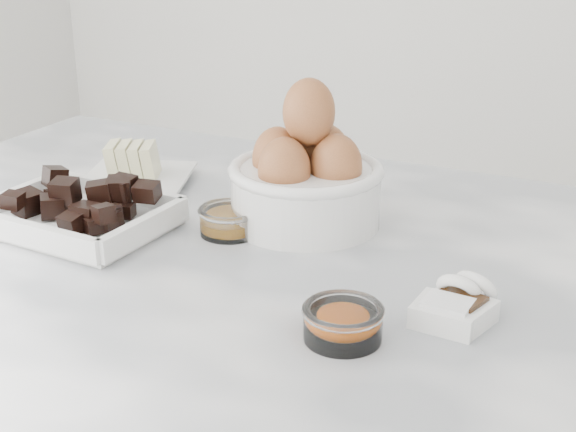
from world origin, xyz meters
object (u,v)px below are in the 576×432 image
object	(u,v)px
egg_bowl	(306,178)
vanilla_spoon	(463,303)
chocolate_dish	(78,210)
sugar_ramekin	(311,179)
salt_spoon	(450,307)
zest_bowl	(343,321)
butter_plate	(135,171)
honey_bowl	(230,220)

from	to	relation	value
egg_bowl	vanilla_spoon	bearing A→B (deg)	-32.46
chocolate_dish	sugar_ramekin	bearing A→B (deg)	45.66
sugar_ramekin	salt_spoon	size ratio (longest dim) A/B	1.18
egg_bowl	zest_bowl	distance (m)	0.29
butter_plate	salt_spoon	distance (m)	0.54
chocolate_dish	vanilla_spoon	xyz separation A→B (m)	(0.48, -0.01, -0.01)
chocolate_dish	egg_bowl	distance (m)	0.28
zest_bowl	vanilla_spoon	world-z (taller)	vanilla_spoon
chocolate_dish	butter_plate	size ratio (longest dim) A/B	1.22
butter_plate	egg_bowl	xyz separation A→B (m)	(0.28, -0.02, 0.04)
zest_bowl	egg_bowl	bearing A→B (deg)	122.16
sugar_ramekin	zest_bowl	distance (m)	0.37
egg_bowl	zest_bowl	xyz separation A→B (m)	(0.15, -0.24, -0.04)
sugar_ramekin	honey_bowl	world-z (taller)	sugar_ramekin
butter_plate	sugar_ramekin	xyz separation A→B (m)	(0.25, 0.06, 0.01)
butter_plate	honey_bowl	xyz separation A→B (m)	(0.21, -0.09, -0.00)
butter_plate	honey_bowl	bearing A→B (deg)	-24.14
egg_bowl	honey_bowl	bearing A→B (deg)	-134.09
salt_spoon	honey_bowl	bearing A→B (deg)	162.24
salt_spoon	zest_bowl	bearing A→B (deg)	-136.58
sugar_ramekin	butter_plate	bearing A→B (deg)	-167.33
zest_bowl	vanilla_spoon	bearing A→B (deg)	45.17
butter_plate	vanilla_spoon	xyz separation A→B (m)	(0.51, -0.17, -0.01)
butter_plate	honey_bowl	distance (m)	0.23
egg_bowl	honey_bowl	xyz separation A→B (m)	(-0.07, -0.07, -0.04)
zest_bowl	sugar_ramekin	bearing A→B (deg)	119.46
sugar_ramekin	vanilla_spoon	size ratio (longest dim) A/B	1.07
chocolate_dish	salt_spoon	bearing A→B (deg)	-3.21
egg_bowl	vanilla_spoon	distance (m)	0.29
honey_bowl	chocolate_dish	bearing A→B (deg)	-158.42
butter_plate	sugar_ramekin	bearing A→B (deg)	12.67
salt_spoon	egg_bowl	bearing A→B (deg)	144.29
honey_bowl	butter_plate	bearing A→B (deg)	155.86
butter_plate	egg_bowl	bearing A→B (deg)	-4.84
butter_plate	zest_bowl	size ratio (longest dim) A/B	2.42
chocolate_dish	salt_spoon	world-z (taller)	chocolate_dish
sugar_ramekin	egg_bowl	distance (m)	0.09
sugar_ramekin	zest_bowl	size ratio (longest dim) A/B	1.19
butter_plate	honey_bowl	size ratio (longest dim) A/B	2.42
sugar_ramekin	honey_bowl	distance (m)	0.15
butter_plate	sugar_ramekin	distance (m)	0.25
egg_bowl	salt_spoon	distance (m)	0.29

